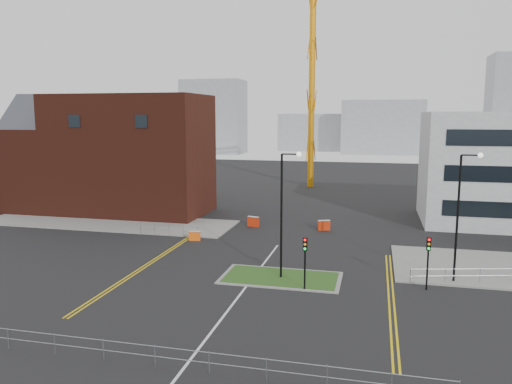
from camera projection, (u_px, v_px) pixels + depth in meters
ground at (221, 319)px, 28.78m from camera, size 200.00×200.00×0.00m
pavement_left at (107, 222)px, 54.54m from camera, size 28.00×8.00×0.12m
island_kerb at (281, 278)px, 36.00m from camera, size 8.60×4.60×0.08m
grass_island at (281, 278)px, 36.00m from camera, size 8.00×4.00×0.12m
brick_building at (108, 155)px, 59.95m from camera, size 24.20×10.07×14.24m
tower_crane at (351, 30)px, 78.38m from camera, size 51.54×14.35×35.87m
streetlamp_island at (285, 205)px, 35.13m from camera, size 1.46×0.36×9.18m
streetlamp_right_near at (461, 207)px, 34.27m from camera, size 1.46×0.36×9.18m
traffic_light_island at (305, 253)px, 33.21m from camera, size 0.28×0.33×3.65m
traffic_light_right at (428, 253)px, 33.28m from camera, size 0.28×0.33×3.65m
railing_front at (182, 355)px, 22.90m from camera, size 24.05×0.05×1.10m
railing_left at (169, 228)px, 48.51m from camera, size 6.05×0.05×1.10m
centre_line at (231, 307)px, 30.70m from camera, size 0.15×30.00×0.01m
yellow_left_a at (152, 260)px, 40.47m from camera, size 0.12×24.00×0.01m
yellow_left_b at (156, 261)px, 40.40m from camera, size 0.12×24.00×0.01m
yellow_right_a at (389, 297)px, 32.35m from camera, size 0.12×20.00×0.01m
yellow_right_b at (393, 297)px, 32.28m from camera, size 0.12×20.00×0.01m
skyline_a at (214, 117)px, 151.64m from camera, size 18.00×12.00×22.00m
skyline_b at (383, 127)px, 150.13m from camera, size 24.00×12.00×16.00m
skyline_d at (326, 132)px, 164.21m from camera, size 30.00×12.00×12.00m
barrier_left at (195, 235)px, 46.81m from camera, size 1.10×0.54×0.89m
barrier_mid at (253, 221)px, 52.68m from camera, size 1.32×0.76×1.05m
barrier_right at (324, 225)px, 50.96m from camera, size 1.29×0.79×1.03m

